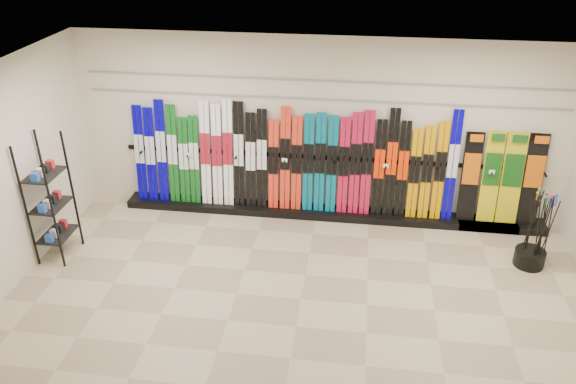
# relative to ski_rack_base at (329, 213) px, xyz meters

# --- Properties ---
(floor) EXTENTS (8.00, 8.00, 0.00)m
(floor) POSITION_rel_ski_rack_base_xyz_m (-0.22, -2.28, -0.06)
(floor) COLOR gray
(floor) RESTS_ON ground
(back_wall) EXTENTS (8.00, 0.00, 8.00)m
(back_wall) POSITION_rel_ski_rack_base_xyz_m (-0.22, 0.22, 1.44)
(back_wall) COLOR beige
(back_wall) RESTS_ON floor
(left_wall) EXTENTS (0.00, 5.00, 5.00)m
(left_wall) POSITION_rel_ski_rack_base_xyz_m (-4.22, -2.28, 1.44)
(left_wall) COLOR beige
(left_wall) RESTS_ON floor
(ceiling) EXTENTS (8.00, 8.00, 0.00)m
(ceiling) POSITION_rel_ski_rack_base_xyz_m (-0.22, -2.28, 2.94)
(ceiling) COLOR silver
(ceiling) RESTS_ON back_wall
(ski_rack_base) EXTENTS (8.00, 0.40, 0.12)m
(ski_rack_base) POSITION_rel_ski_rack_base_xyz_m (0.00, 0.00, 0.00)
(ski_rack_base) COLOR black
(ski_rack_base) RESTS_ON floor
(skis) EXTENTS (5.36, 0.23, 1.83)m
(skis) POSITION_rel_ski_rack_base_xyz_m (-0.68, 0.05, 0.90)
(skis) COLOR #0500A6
(skis) RESTS_ON ski_rack_base
(snowboards) EXTENTS (1.26, 0.23, 1.50)m
(snowboards) POSITION_rel_ski_rack_base_xyz_m (2.72, 0.07, 0.81)
(snowboards) COLOR black
(snowboards) RESTS_ON ski_rack_base
(accessory_rack) EXTENTS (0.40, 0.60, 1.90)m
(accessory_rack) POSITION_rel_ski_rack_base_xyz_m (-3.97, -1.69, 0.89)
(accessory_rack) COLOR black
(accessory_rack) RESTS_ON floor
(pole_bin) EXTENTS (0.44, 0.44, 0.25)m
(pole_bin) POSITION_rel_ski_rack_base_xyz_m (3.02, -1.03, 0.07)
(pole_bin) COLOR black
(pole_bin) RESTS_ON floor
(ski_poles) EXTENTS (0.35, 0.42, 1.18)m
(ski_poles) POSITION_rel_ski_rack_base_xyz_m (3.06, -1.04, 0.55)
(ski_poles) COLOR black
(ski_poles) RESTS_ON pole_bin
(slatwall_rail_0) EXTENTS (7.60, 0.02, 0.03)m
(slatwall_rail_0) POSITION_rel_ski_rack_base_xyz_m (-0.22, 0.20, 1.94)
(slatwall_rail_0) COLOR gray
(slatwall_rail_0) RESTS_ON back_wall
(slatwall_rail_1) EXTENTS (7.60, 0.02, 0.03)m
(slatwall_rail_1) POSITION_rel_ski_rack_base_xyz_m (-0.22, 0.20, 2.24)
(slatwall_rail_1) COLOR gray
(slatwall_rail_1) RESTS_ON back_wall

